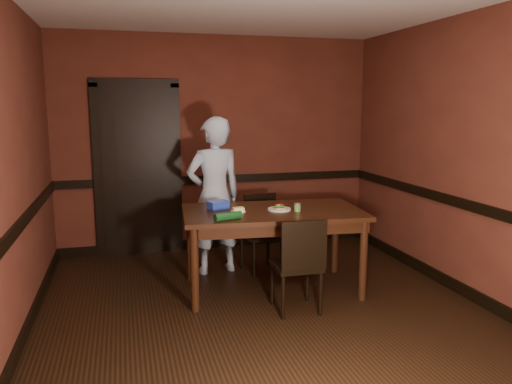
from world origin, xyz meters
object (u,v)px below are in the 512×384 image
cheese_saucer (238,210)px  dining_table (272,250)px  chair_far (261,234)px  chair_near (296,264)px  person (214,196)px  sauce_jar (297,207)px  food_tub (218,205)px  sandwich_plate (279,208)px

cheese_saucer → dining_table: bearing=-0.4°
chair_far → chair_near: size_ratio=0.97×
person → sauce_jar: (0.67, -0.81, -0.00)m
cheese_saucer → food_tub: 0.24m
chair_far → chair_near: chair_near is taller
sauce_jar → cheese_saucer: bearing=168.4°
sauce_jar → food_tub: bearing=159.1°
dining_table → sauce_jar: bearing=-22.2°
chair_near → sauce_jar: sauce_jar is taller
chair_far → sandwich_plate: 0.73m
person → sauce_jar: 1.05m
chair_far → food_tub: 0.83m
sandwich_plate → person: bearing=126.3°
dining_table → chair_far: size_ratio=2.07×
dining_table → sauce_jar: 0.51m
chair_far → sauce_jar: bearing=-86.8°
person → dining_table: bearing=112.3°
chair_near → food_tub: (-0.57, 0.71, 0.43)m
dining_table → cheese_saucer: (-0.35, 0.00, 0.43)m
person → cheese_saucer: 0.70m
sandwich_plate → chair_near: bearing=-90.5°
sandwich_plate → cheese_saucer: sandwich_plate is taller
chair_far → person: bearing=158.9°
chair_near → cheese_saucer: bearing=-52.0°
chair_near → person: person is taller
cheese_saucer → food_tub: size_ratio=0.61×
dining_table → food_tub: bearing=167.3°
person → food_tub: 0.53m
dining_table → sandwich_plate: size_ratio=7.62×
sandwich_plate → sauce_jar: (0.15, -0.10, 0.02)m
sauce_jar → cheese_saucer: (-0.56, 0.12, -0.02)m
chair_far → chair_near: 1.13m
person → sauce_jar: person is taller
sandwich_plate → dining_table: bearing=166.4°
person → sandwich_plate: (0.52, -0.71, -0.02)m
chair_near → sauce_jar: bearing=-109.1°
chair_near → sandwich_plate: bearing=-89.2°
chair_far → sauce_jar: 0.85m
chair_near → dining_table: bearing=-82.4°
dining_table → food_tub: size_ratio=7.41×
chair_far → sauce_jar: sauce_jar is taller
person → sauce_jar: size_ratio=21.64×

